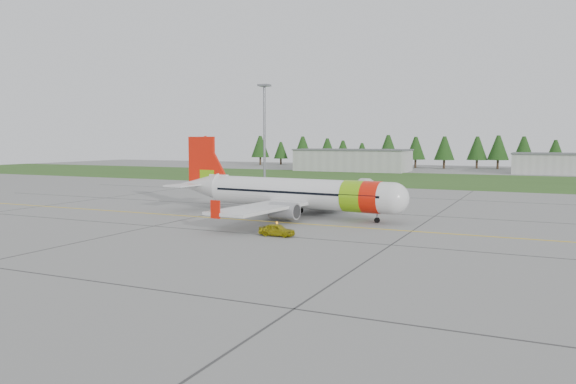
% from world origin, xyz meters
% --- Properties ---
extents(ground, '(320.00, 320.00, 0.00)m').
position_xyz_m(ground, '(0.00, 0.00, 0.00)').
color(ground, gray).
rests_on(ground, ground).
extents(aircraft, '(30.80, 28.51, 9.33)m').
position_xyz_m(aircraft, '(-5.07, 13.16, 2.69)').
color(aircraft, silver).
rests_on(aircraft, ground).
extents(follow_me_car, '(1.19, 1.40, 3.40)m').
position_xyz_m(follow_me_car, '(-0.76, -0.04, 1.70)').
color(follow_me_car, yellow).
rests_on(follow_me_car, ground).
extents(service_van, '(1.95, 1.87, 4.80)m').
position_xyz_m(service_van, '(-10.18, 57.22, 2.40)').
color(service_van, silver).
rests_on(service_van, ground).
extents(grass_strip, '(320.00, 50.00, 0.03)m').
position_xyz_m(grass_strip, '(0.00, 82.00, 0.01)').
color(grass_strip, '#30561E').
rests_on(grass_strip, ground).
extents(taxi_guideline, '(120.00, 0.25, 0.02)m').
position_xyz_m(taxi_guideline, '(0.00, 8.00, 0.01)').
color(taxi_guideline, gold).
rests_on(taxi_guideline, ground).
extents(hangar_west, '(32.00, 14.00, 6.00)m').
position_xyz_m(hangar_west, '(-30.00, 110.00, 3.00)').
color(hangar_west, '#A8A8A3').
rests_on(hangar_west, ground).
extents(hangar_east, '(24.00, 12.00, 5.20)m').
position_xyz_m(hangar_east, '(25.00, 118.00, 2.60)').
color(hangar_east, '#A8A8A3').
rests_on(hangar_east, ground).
extents(floodlight_mast, '(0.50, 0.50, 20.00)m').
position_xyz_m(floodlight_mast, '(-32.00, 58.00, 10.00)').
color(floodlight_mast, slate).
rests_on(floodlight_mast, ground).
extents(treeline, '(160.00, 8.00, 10.00)m').
position_xyz_m(treeline, '(0.00, 138.00, 5.00)').
color(treeline, '#1C3F14').
rests_on(treeline, ground).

